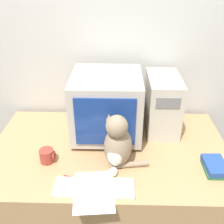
{
  "coord_description": "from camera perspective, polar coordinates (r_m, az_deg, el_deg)",
  "views": [
    {
      "loc": [
        0.05,
        -0.91,
        1.82
      ],
      "look_at": [
        0.02,
        0.48,
        1.02
      ],
      "focal_mm": 42.0,
      "sensor_mm": 36.0,
      "label": 1
    }
  ],
  "objects": [
    {
      "name": "crt_monitor",
      "position": [
        1.76,
        -1.15,
        1.49
      ],
      "size": [
        0.45,
        0.46,
        0.43
      ],
      "color": "#BCB7AD",
      "rests_on": "desk"
    },
    {
      "name": "paper_sheet",
      "position": [
        1.45,
        -3.95,
        -16.85
      ],
      "size": [
        0.24,
        0.31,
        0.0
      ],
      "color": "white",
      "rests_on": "desk"
    },
    {
      "name": "book_stack",
      "position": [
        1.66,
        21.5,
        -11.01
      ],
      "size": [
        0.12,
        0.18,
        0.05
      ],
      "color": "#28703D",
      "rests_on": "desk"
    },
    {
      "name": "wall_back",
      "position": [
        1.98,
        -0.12,
        13.12
      ],
      "size": [
        7.0,
        0.05,
        2.5
      ],
      "color": "silver",
      "rests_on": "ground_plane"
    },
    {
      "name": "computer_tower",
      "position": [
        1.87,
        10.88,
        1.79
      ],
      "size": [
        0.22,
        0.39,
        0.39
      ],
      "color": "beige",
      "rests_on": "desk"
    },
    {
      "name": "mug",
      "position": [
        1.65,
        -13.91,
        -9.23
      ],
      "size": [
        0.09,
        0.09,
        0.09
      ],
      "color": "#9E382D",
      "rests_on": "desk"
    },
    {
      "name": "cat",
      "position": [
        1.52,
        1.28,
        -6.94
      ],
      "size": [
        0.29,
        0.26,
        0.35
      ],
      "rotation": [
        0.0,
        0.0,
        -0.25
      ],
      "color": "gray",
      "rests_on": "desk"
    },
    {
      "name": "desk",
      "position": [
        1.99,
        -0.54,
        -16.55
      ],
      "size": [
        1.55,
        0.92,
        0.76
      ],
      "color": "tan",
      "rests_on": "ground_plane"
    },
    {
      "name": "pen",
      "position": [
        1.53,
        -7.95,
        -14.0
      ],
      "size": [
        0.14,
        0.04,
        0.01
      ],
      "color": "maroon",
      "rests_on": "desk"
    },
    {
      "name": "keyboard",
      "position": [
        1.46,
        -3.93,
        -16.09
      ],
      "size": [
        0.43,
        0.14,
        0.02
      ],
      "color": "silver",
      "rests_on": "desk"
    }
  ]
}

